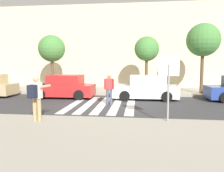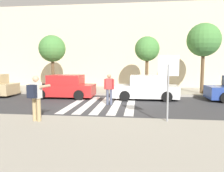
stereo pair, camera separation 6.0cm
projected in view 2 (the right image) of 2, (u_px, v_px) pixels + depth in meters
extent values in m
plane|color=#38383A|center=(102.00, 105.00, 12.17)|extent=(120.00, 120.00, 0.00)
cube|color=#9E998C|center=(64.00, 145.00, 6.04)|extent=(60.00, 6.00, 0.14)
cube|color=#9E998C|center=(114.00, 91.00, 18.09)|extent=(60.00, 4.80, 0.14)
cube|color=beige|center=(119.00, 48.00, 22.04)|extent=(56.00, 4.00, 7.73)
cube|color=silver|center=(75.00, 104.00, 12.56)|extent=(0.44, 5.20, 0.01)
cube|color=silver|center=(89.00, 104.00, 12.46)|extent=(0.44, 5.20, 0.01)
cube|color=silver|center=(102.00, 104.00, 12.37)|extent=(0.44, 5.20, 0.01)
cube|color=silver|center=(116.00, 105.00, 12.27)|extent=(0.44, 5.20, 0.01)
cube|color=silver|center=(131.00, 105.00, 12.17)|extent=(0.44, 5.20, 0.01)
cylinder|color=gray|center=(168.00, 93.00, 8.14)|extent=(0.07, 0.07, 2.15)
cube|color=white|center=(169.00, 66.00, 8.05)|extent=(0.76, 0.03, 0.76)
cube|color=red|center=(168.00, 66.00, 8.06)|extent=(0.66, 0.02, 0.66)
cylinder|color=tan|center=(35.00, 109.00, 8.28)|extent=(0.15, 0.15, 0.88)
cylinder|color=tan|center=(39.00, 110.00, 8.22)|extent=(0.15, 0.15, 0.88)
cube|color=silver|center=(36.00, 90.00, 8.17)|extent=(0.42, 0.32, 0.60)
sphere|color=tan|center=(36.00, 79.00, 8.13)|extent=(0.23, 0.23, 0.23)
cylinder|color=tan|center=(35.00, 86.00, 8.44)|extent=(0.22, 0.59, 0.10)
cylinder|color=tan|center=(45.00, 86.00, 8.28)|extent=(0.22, 0.59, 0.10)
cube|color=black|center=(43.00, 85.00, 8.53)|extent=(0.16, 0.13, 0.10)
cube|color=black|center=(32.00, 91.00, 7.96)|extent=(0.36, 0.27, 0.48)
cylinder|color=#474C60|center=(107.00, 97.00, 12.29)|extent=(0.15, 0.15, 0.88)
cylinder|color=#474C60|center=(111.00, 97.00, 12.26)|extent=(0.15, 0.15, 0.88)
cube|color=#B73333|center=(109.00, 84.00, 12.20)|extent=(0.38, 0.24, 0.60)
sphere|color=#A37556|center=(109.00, 76.00, 12.15)|extent=(0.23, 0.23, 0.23)
cylinder|color=#B73333|center=(105.00, 84.00, 12.23)|extent=(0.10, 0.10, 0.58)
cylinder|color=#B73333|center=(113.00, 84.00, 12.17)|extent=(0.10, 0.10, 0.58)
cube|color=slate|center=(1.00, 79.00, 15.23)|extent=(0.10, 1.50, 0.51)
cylinder|color=black|center=(10.00, 90.00, 16.15)|extent=(0.64, 0.22, 0.64)
cube|color=red|center=(64.00, 90.00, 14.75)|extent=(4.10, 1.70, 0.76)
cube|color=red|center=(66.00, 80.00, 14.66)|extent=(2.20, 1.56, 0.64)
cube|color=slate|center=(51.00, 79.00, 14.79)|extent=(0.10, 1.50, 0.54)
cube|color=slate|center=(80.00, 80.00, 14.54)|extent=(0.10, 1.50, 0.51)
cylinder|color=black|center=(41.00, 94.00, 14.08)|extent=(0.64, 0.22, 0.64)
cylinder|color=black|center=(51.00, 91.00, 15.76)|extent=(0.64, 0.22, 0.64)
cylinder|color=black|center=(79.00, 95.00, 13.78)|extent=(0.64, 0.22, 0.64)
cylinder|color=black|center=(85.00, 92.00, 15.45)|extent=(0.64, 0.22, 0.64)
cube|color=white|center=(145.00, 91.00, 14.09)|extent=(4.10, 1.70, 0.76)
cube|color=white|center=(148.00, 80.00, 14.00)|extent=(2.20, 1.56, 0.64)
cube|color=slate|center=(131.00, 80.00, 14.13)|extent=(0.10, 1.50, 0.54)
cube|color=slate|center=(163.00, 81.00, 13.88)|extent=(0.10, 1.50, 0.51)
cylinder|color=black|center=(125.00, 96.00, 13.42)|extent=(0.64, 0.22, 0.64)
cylinder|color=black|center=(126.00, 92.00, 15.10)|extent=(0.64, 0.22, 0.64)
cylinder|color=black|center=(167.00, 97.00, 13.11)|extent=(0.64, 0.22, 0.64)
cylinder|color=black|center=(164.00, 93.00, 14.79)|extent=(0.64, 0.22, 0.64)
cylinder|color=black|center=(215.00, 94.00, 14.39)|extent=(0.64, 0.22, 0.64)
cylinder|color=brown|center=(53.00, 74.00, 17.62)|extent=(0.24, 0.24, 2.72)
sphere|color=#47843D|center=(52.00, 49.00, 17.41)|extent=(2.12, 2.12, 2.12)
cylinder|color=brown|center=(147.00, 74.00, 16.72)|extent=(0.24, 0.24, 2.72)
sphere|color=#47843D|center=(147.00, 49.00, 16.52)|extent=(1.87, 1.87, 1.87)
cylinder|color=brown|center=(202.00, 72.00, 15.80)|extent=(0.24, 0.24, 3.14)
sphere|color=#47843D|center=(204.00, 40.00, 15.57)|extent=(2.37, 2.37, 2.37)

